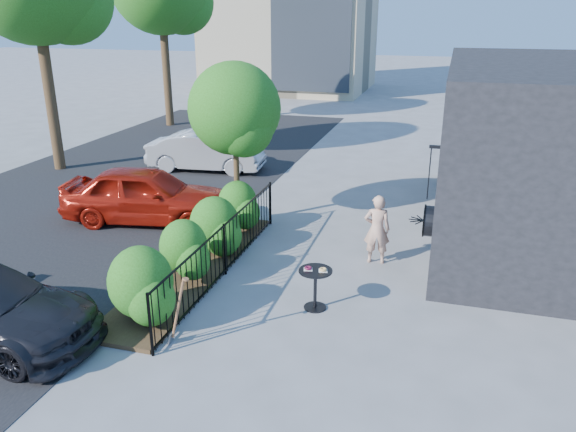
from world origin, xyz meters
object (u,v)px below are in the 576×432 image
(patio_tree, at_px, (237,115))
(woman, at_px, (377,229))
(car_red, at_px, (146,195))
(car_silver, at_px, (206,151))
(cafe_table, at_px, (315,282))
(shovel, at_px, (177,314))

(patio_tree, bearing_deg, woman, -20.05)
(patio_tree, bearing_deg, car_red, -169.45)
(car_silver, bearing_deg, patio_tree, -152.87)
(car_red, bearing_deg, cafe_table, -131.32)
(patio_tree, height_order, woman, patio_tree)
(shovel, xyz_separation_m, car_red, (-3.32, 4.92, 0.16))
(car_red, relative_size, car_silver, 1.08)
(patio_tree, distance_m, woman, 4.32)
(shovel, height_order, car_silver, car_silver)
(cafe_table, bearing_deg, woman, 71.29)
(patio_tree, bearing_deg, cafe_table, -51.93)
(patio_tree, height_order, car_silver, patio_tree)
(car_red, height_order, car_silver, car_red)
(cafe_table, xyz_separation_m, shovel, (-1.84, -1.76, 0.02))
(cafe_table, relative_size, shovel, 0.65)
(woman, distance_m, car_silver, 8.70)
(shovel, relative_size, car_silver, 0.32)
(woman, relative_size, car_silver, 0.39)
(patio_tree, relative_size, car_silver, 1.02)
(shovel, bearing_deg, patio_tree, 100.41)
(cafe_table, height_order, car_red, car_red)
(woman, xyz_separation_m, car_silver, (-6.49, 5.79, -0.12))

